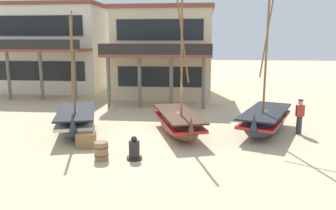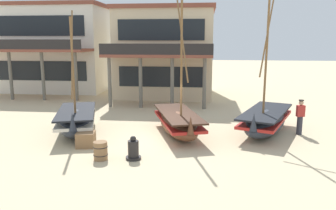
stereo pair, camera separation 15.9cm
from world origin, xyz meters
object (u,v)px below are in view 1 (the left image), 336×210
object	(u,v)px
capstan_winch	(134,150)
harbor_building_annex	(52,48)
fishing_boat_far_right	(265,120)
fisherman_by_hull	(300,117)
harbor_building_main	(164,52)
fishing_boat_centre_large	(76,121)
wooden_barrel	(101,151)
fishing_boat_near_left	(178,122)
cargo_crate	(86,140)

from	to	relation	value
capstan_winch	harbor_building_annex	xyz separation A→B (m)	(-10.60, 16.49, 3.37)
fishing_boat_far_right	capstan_winch	xyz separation A→B (m)	(-5.58, -4.29, -0.26)
fisherman_by_hull	harbor_building_main	distance (m)	13.58
fisherman_by_hull	harbor_building_annex	size ratio (longest dim) A/B	0.18
fishing_boat_centre_large	wooden_barrel	size ratio (longest dim) A/B	8.32
fishing_boat_centre_large	fishing_boat_far_right	xyz separation A→B (m)	(9.07, 1.07, -0.01)
fishing_boat_near_left	fishing_boat_far_right	size ratio (longest dim) A/B	1.00
capstan_winch	harbor_building_annex	world-z (taller)	harbor_building_annex
cargo_crate	wooden_barrel	bearing A→B (deg)	-52.77
fishing_boat_far_right	harbor_building_main	xyz separation A→B (m)	(-6.14, 10.78, 2.85)
fishing_boat_centre_large	fisherman_by_hull	distance (m)	10.70
wooden_barrel	cargo_crate	size ratio (longest dim) A/B	0.93
fishing_boat_far_right	cargo_crate	size ratio (longest dim) A/B	8.89
cargo_crate	harbor_building_annex	distance (m)	17.66
capstan_winch	harbor_building_main	world-z (taller)	harbor_building_main
fishing_boat_far_right	harbor_building_annex	xyz separation A→B (m)	(-16.18, 12.20, 3.10)
wooden_barrel	cargo_crate	distance (m)	1.83
harbor_building_main	capstan_winch	bearing A→B (deg)	-87.88
capstan_winch	harbor_building_main	size ratio (longest dim) A/B	0.10
fishing_boat_near_left	fishing_boat_far_right	distance (m)	4.24
wooden_barrel	fishing_boat_far_right	bearing A→B (deg)	33.33
fishing_boat_near_left	harbor_building_main	world-z (taller)	harbor_building_main
fishing_boat_centre_large	cargo_crate	size ratio (longest dim) A/B	7.70
fishing_boat_far_right	fishing_boat_near_left	bearing A→B (deg)	-169.73
capstan_winch	wooden_barrel	world-z (taller)	capstan_winch
wooden_barrel	harbor_building_annex	world-z (taller)	harbor_building_annex
fishing_boat_centre_large	fishing_boat_far_right	bearing A→B (deg)	6.72
cargo_crate	harbor_building_annex	size ratio (longest dim) A/B	0.08
capstan_winch	cargo_crate	distance (m)	2.65
harbor_building_main	wooden_barrel	bearing A→B (deg)	-92.49
fisherman_by_hull	harbor_building_annex	world-z (taller)	harbor_building_annex
cargo_crate	harbor_building_main	size ratio (longest dim) A/B	0.08
fishing_boat_near_left	fishing_boat_far_right	bearing A→B (deg)	10.27
fishing_boat_near_left	harbor_building_main	xyz separation A→B (m)	(-1.97, 11.53, 2.86)
fishing_boat_near_left	capstan_winch	world-z (taller)	fishing_boat_near_left
fishing_boat_centre_large	cargo_crate	xyz separation A→B (m)	(1.16, -1.95, -0.32)
fisherman_by_hull	cargo_crate	world-z (taller)	fisherman_by_hull
harbor_building_annex	capstan_winch	bearing A→B (deg)	-57.27
harbor_building_annex	harbor_building_main	bearing A→B (deg)	-8.09
fishing_boat_far_right	capstan_winch	bearing A→B (deg)	-142.46
fishing_boat_centre_large	fishing_boat_near_left	bearing A→B (deg)	3.65
fisherman_by_hull	fishing_boat_near_left	bearing A→B (deg)	-173.17
cargo_crate	harbor_building_main	distance (m)	14.27
fisherman_by_hull	harbor_building_annex	xyz separation A→B (m)	(-17.77, 12.27, 2.89)
fisherman_by_hull	harbor_building_main	size ratio (longest dim) A/B	0.19
wooden_barrel	harbor_building_main	size ratio (longest dim) A/B	0.08
capstan_winch	cargo_crate	size ratio (longest dim) A/B	1.21
capstan_winch	wooden_barrel	bearing A→B (deg)	-171.32
fisherman_by_hull	cargo_crate	bearing A→B (deg)	-162.72
fishing_boat_far_right	harbor_building_main	distance (m)	12.73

